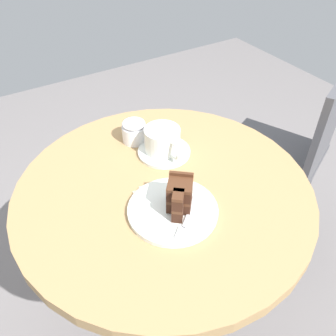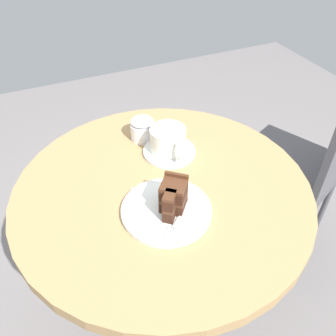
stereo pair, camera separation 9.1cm
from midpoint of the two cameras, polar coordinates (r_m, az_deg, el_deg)
ground_plane at (r=1.53m, az=1.25°, el=-23.73°), size 4.40×4.40×0.01m
cafe_table at (r=1.01m, az=1.76°, el=-8.12°), size 0.77×0.77×0.74m
saucer at (r=1.02m, az=2.76°, el=2.57°), size 0.15×0.15×0.01m
coffee_cup at (r=1.00m, az=2.63°, el=4.50°), size 0.14×0.10×0.07m
teaspoon at (r=1.04m, az=4.67°, el=3.55°), size 0.08×0.07×0.00m
cake_plate at (r=0.85m, az=2.82°, el=-6.92°), size 0.22×0.22×0.01m
cake_slice at (r=0.82m, az=4.00°, el=-4.77°), size 0.09×0.08×0.08m
fork at (r=0.81m, az=4.62°, el=-8.97°), size 0.10×0.11×0.00m
napkin at (r=0.88m, az=2.40°, el=-5.21°), size 0.16×0.17×0.00m
cafe_chair at (r=1.46m, az=23.55°, el=1.04°), size 0.50×0.50×0.87m
sugar_pot at (r=1.06m, az=-1.68°, el=6.26°), size 0.07×0.07×0.07m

